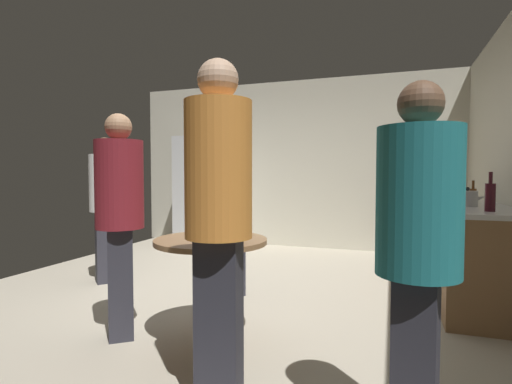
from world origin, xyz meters
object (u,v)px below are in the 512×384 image
refrigerator (201,191)px  wine_bottle_on_counter (490,196)px  beer_bottle_on_counter (473,195)px  person_in_teal_shirt (418,241)px  person_in_maroon_shirt (120,208)px  beer_bottle_brown (213,223)px  person_in_white_shirt (106,198)px  kettle (468,199)px  foreground_table (211,253)px  person_in_black_shirt (233,194)px  beer_bottle_green (229,224)px  beer_bottle_clear (216,225)px  person_in_orange_shirt (219,205)px  plastic_cup_red (219,233)px  beer_bottle_amber (203,225)px

refrigerator → wine_bottle_on_counter: 4.43m
beer_bottle_on_counter → person_in_teal_shirt: (-0.64, -2.56, -0.07)m
person_in_maroon_shirt → beer_bottle_brown: bearing=-5.3°
person_in_white_shirt → person_in_maroon_shirt: person_in_maroon_shirt is taller
kettle → foreground_table: 2.39m
foreground_table → person_in_black_shirt: person_in_black_shirt is taller
person_in_black_shirt → person_in_maroon_shirt: size_ratio=1.04×
beer_bottle_on_counter → person_in_maroon_shirt: bearing=-143.1°
beer_bottle_green → beer_bottle_clear: size_ratio=1.00×
beer_bottle_clear → beer_bottle_brown: bearing=126.0°
person_in_maroon_shirt → person_in_orange_shirt: bearing=-64.8°
plastic_cup_red → person_in_black_shirt: size_ratio=0.06×
person_in_teal_shirt → beer_bottle_green: bearing=-27.3°
plastic_cup_red → person_in_maroon_shirt: (-0.75, -0.08, 0.16)m
person_in_black_shirt → person_in_maroon_shirt: person_in_black_shirt is taller
refrigerator → beer_bottle_amber: bearing=-62.5°
person_in_orange_shirt → person_in_white_shirt: (-2.13, 1.70, -0.11)m
beer_bottle_brown → plastic_cup_red: 0.33m
beer_bottle_brown → beer_bottle_clear: (0.06, -0.08, 0.00)m
beer_bottle_brown → person_in_orange_shirt: bearing=-63.0°
foreground_table → person_in_orange_shirt: 0.90m
beer_bottle_brown → person_in_maroon_shirt: bearing=-148.1°
refrigerator → beer_bottle_on_counter: (3.76, -1.56, 0.08)m
beer_bottle_clear → person_in_white_shirt: bearing=153.0°
kettle → person_in_black_shirt: person_in_black_shirt is taller
beer_bottle_amber → person_in_black_shirt: person_in_black_shirt is taller
beer_bottle_brown → kettle: bearing=33.4°
beer_bottle_on_counter → person_in_orange_shirt: 2.95m
plastic_cup_red → person_in_maroon_shirt: size_ratio=0.07×
beer_bottle_amber → person_in_teal_shirt: 1.63m
wine_bottle_on_counter → person_in_maroon_shirt: (-2.58, -1.14, -0.07)m
kettle → beer_bottle_green: 2.21m
wine_bottle_on_counter → person_in_black_shirt: bearing=178.1°
refrigerator → person_in_white_shirt: bearing=-88.7°
person_in_black_shirt → person_in_maroon_shirt: bearing=-49.1°
kettle → beer_bottle_brown: 2.32m
refrigerator → beer_bottle_amber: size_ratio=7.83×
refrigerator → foreground_table: size_ratio=2.25×
person_in_teal_shirt → person_in_maroon_shirt: (-1.96, 0.61, 0.03)m
beer_bottle_amber → person_in_white_shirt: size_ratio=0.14×
beer_bottle_brown → person_in_black_shirt: bearing=102.6°
plastic_cup_red → person_in_orange_shirt: bearing=-65.7°
kettle → person_in_orange_shirt: size_ratio=0.14×
wine_bottle_on_counter → beer_bottle_on_counter: size_ratio=1.35×
beer_bottle_green → kettle: bearing=35.1°
beer_bottle_green → person_in_white_shirt: person_in_white_shirt is taller
person_in_teal_shirt → person_in_black_shirt: person_in_black_shirt is taller
beer_bottle_amber → beer_bottle_green: size_ratio=1.00×
beer_bottle_on_counter → plastic_cup_red: size_ratio=2.09×
foreground_table → beer_bottle_clear: size_ratio=3.48×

